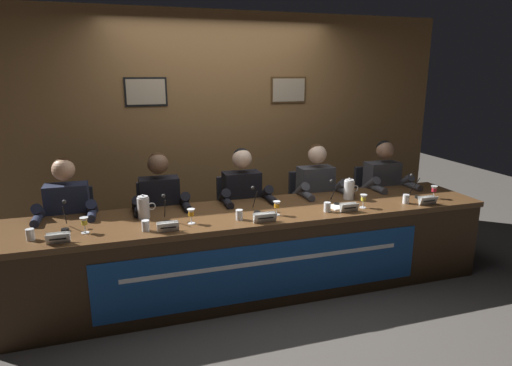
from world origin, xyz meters
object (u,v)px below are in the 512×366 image
at_px(juice_glass_far_left, 84,222).
at_px(panelist_left, 161,209).
at_px(nameplate_center, 265,217).
at_px(document_stack_right, 341,207).
at_px(water_cup_right, 327,208).
at_px(juice_glass_far_right, 434,190).
at_px(panelist_far_left, 68,218).
at_px(microphone_right, 335,196).
at_px(conference_table, 260,239).
at_px(water_cup_far_left, 30,235).
at_px(chair_center, 239,222).
at_px(nameplate_far_right, 428,200).
at_px(nameplate_far_left, 58,238).
at_px(juice_glass_left, 191,213).
at_px(water_pitcher_right_side, 349,189).
at_px(panelist_center, 244,202).
at_px(juice_glass_right, 363,199).
at_px(microphone_far_right, 416,190).
at_px(nameplate_left, 168,227).
at_px(panelist_right, 319,195).
at_px(water_cup_center, 239,215).
at_px(chair_far_left, 73,239).
at_px(chair_far_right, 374,208).
at_px(water_pitcher_left_side, 144,207).
at_px(juice_glass_center, 277,205).
at_px(chair_left, 161,230).
at_px(nameplate_right, 349,207).
at_px(microphone_center, 256,204).
at_px(microphone_left, 165,213).
at_px(panelist_far_right, 386,189).
at_px(microphone_far_left, 65,220).
at_px(water_cup_far_right, 406,199).
at_px(water_cup_left, 146,226).

bearing_deg(juice_glass_far_left, panelist_left, 40.78).
height_order(nameplate_center, document_stack_right, nameplate_center).
relative_size(panelist_left, water_cup_right, 14.56).
distance_m(water_cup_right, juice_glass_far_right, 1.18).
relative_size(panelist_far_left, microphone_right, 5.73).
xyz_separation_m(conference_table, water_cup_far_left, (-1.78, -0.06, 0.27)).
relative_size(water_cup_far_left, chair_center, 0.09).
relative_size(panelist_left, nameplate_far_right, 6.84).
bearing_deg(nameplate_far_left, water_cup_far_left, 146.48).
bearing_deg(juice_glass_left, water_pitcher_right_side, 9.01).
bearing_deg(panelist_center, panelist_far_left, 180.00).
bearing_deg(juice_glass_right, juice_glass_left, 178.47).
bearing_deg(microphone_far_right, juice_glass_left, -177.07).
relative_size(nameplate_left, panelist_center, 0.13).
relative_size(panelist_far_left, juice_glass_far_left, 9.98).
bearing_deg(juice_glass_far_left, panelist_right, 13.55).
bearing_deg(juice_glass_far_right, water_cup_center, -178.79).
bearing_deg(chair_far_left, chair_far_right, 0.00).
height_order(juice_glass_far_left, water_pitcher_left_side, water_pitcher_left_side).
bearing_deg(juice_glass_center, chair_left, 140.28).
xyz_separation_m(juice_glass_right, water_pitcher_left_side, (-1.91, 0.29, 0.01)).
height_order(water_cup_far_left, microphone_right, microphone_right).
xyz_separation_m(juice_glass_right, nameplate_far_right, (0.62, -0.09, -0.05)).
height_order(chair_far_left, nameplate_far_right, chair_far_left).
distance_m(nameplate_far_left, juice_glass_far_right, 3.34).
relative_size(chair_left, nameplate_right, 5.49).
xyz_separation_m(juice_glass_far_left, water_cup_center, (1.20, -0.05, -0.05)).
bearing_deg(juice_glass_center, nameplate_far_right, -5.21).
bearing_deg(panelist_right, juice_glass_far_left, -166.45).
bearing_deg(microphone_center, microphone_left, -177.99).
bearing_deg(water_pitcher_right_side, nameplate_far_left, -171.42).
bearing_deg(panelist_far_right, microphone_far_left, -172.73).
bearing_deg(chair_center, water_cup_far_right, -29.98).
height_order(water_cup_left, nameplate_right, water_cup_left).
bearing_deg(nameplate_left, microphone_far_left, 158.76).
bearing_deg(nameplate_right, microphone_center, 163.50).
bearing_deg(microphone_center, nameplate_left, -161.89).
height_order(chair_center, water_cup_right, chair_center).
bearing_deg(water_pitcher_right_side, document_stack_right, -132.21).
xyz_separation_m(conference_table, juice_glass_far_right, (1.76, -0.03, 0.31)).
bearing_deg(water_pitcher_right_side, juice_glass_left, -170.99).
bearing_deg(document_stack_right, nameplate_far_left, -175.99).
distance_m(water_cup_left, nameplate_right, 1.73).
xyz_separation_m(chair_center, water_pitcher_left_side, (-0.96, -0.51, 0.41)).
relative_size(panelist_far_right, water_pitcher_right_side, 5.89).
distance_m(chair_far_left, juice_glass_left, 1.31).
bearing_deg(nameplate_right, water_cup_far_left, 177.61).
relative_size(nameplate_far_left, water_cup_right, 1.89).
distance_m(water_cup_far_left, juice_glass_center, 1.91).
relative_size(microphone_right, water_cup_far_right, 2.54).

